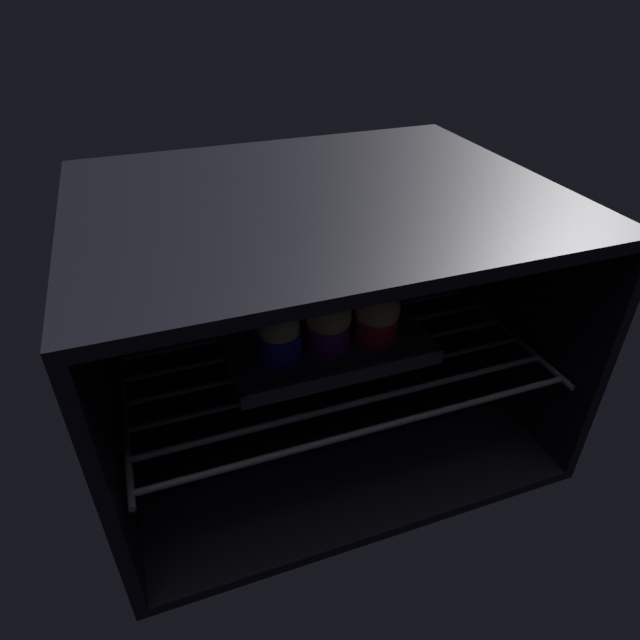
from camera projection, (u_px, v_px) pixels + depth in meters
oven_cavity at (308, 304)px, 79.43cm from camera, size 59.00×47.00×37.00cm
oven_rack at (318, 339)px, 78.01cm from camera, size 54.80×42.00×0.80cm
baking_tray at (320, 337)px, 76.62cm from camera, size 27.42×20.59×2.20cm
muffin_row0_col0 at (279, 335)px, 70.11cm from camera, size 5.79×5.79×7.40cm
muffin_row0_col1 at (330, 322)px, 71.63cm from camera, size 6.13×6.13×8.18cm
muffin_row0_col2 at (377, 315)px, 73.02cm from camera, size 6.24×6.24×8.39cm
muffin_row1_col0 at (266, 308)px, 75.14cm from camera, size 6.04×6.04×7.62cm
muffin_row1_col1 at (310, 301)px, 76.92cm from camera, size 5.98×5.98×7.46cm
muffin_row1_col2 at (354, 292)px, 78.96cm from camera, size 6.11×6.11×7.58cm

